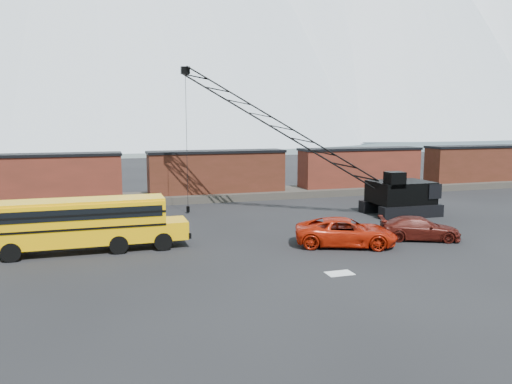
# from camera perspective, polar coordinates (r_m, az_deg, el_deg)

# --- Properties ---
(ground) EXTENTS (160.00, 160.00, 0.00)m
(ground) POSITION_cam_1_polar(r_m,az_deg,el_deg) (29.73, 5.15, -7.13)
(ground) COLOR black
(ground) RESTS_ON ground
(gravel_berm) EXTENTS (120.00, 5.00, 0.70)m
(gravel_berm) POSITION_cam_1_polar(r_m,az_deg,el_deg) (50.27, -4.46, -0.39)
(gravel_berm) COLOR #413D36
(gravel_berm) RESTS_ON ground
(boxcar_west_near) EXTENTS (13.70, 3.10, 4.17)m
(boxcar_west_near) POSITION_cam_1_polar(r_m,az_deg,el_deg) (48.98, -23.07, 1.60)
(boxcar_west_near) COLOR #471D14
(boxcar_west_near) RESTS_ON gravel_berm
(boxcar_mid) EXTENTS (13.70, 3.10, 4.17)m
(boxcar_mid) POSITION_cam_1_polar(r_m,az_deg,el_deg) (49.97, -4.49, 2.35)
(boxcar_mid) COLOR #4B1F15
(boxcar_mid) RESTS_ON gravel_berm
(boxcar_east_near) EXTENTS (13.70, 3.10, 4.17)m
(boxcar_east_near) POSITION_cam_1_polar(r_m,az_deg,el_deg) (55.73, 11.77, 2.81)
(boxcar_east_near) COLOR #471D14
(boxcar_east_near) RESTS_ON gravel_berm
(boxcar_east_far) EXTENTS (13.70, 3.10, 4.17)m
(boxcar_east_far) POSITION_cam_1_polar(r_m,az_deg,el_deg) (65.02, 24.21, 3.01)
(boxcar_east_far) COLOR #4B1F15
(boxcar_east_far) RESTS_ON gravel_berm
(snow_patch) EXTENTS (1.40, 0.90, 0.02)m
(snow_patch) POSITION_cam_1_polar(r_m,az_deg,el_deg) (26.45, 9.52, -9.15)
(snow_patch) COLOR silver
(snow_patch) RESTS_ON ground
(school_bus) EXTENTS (11.65, 2.65, 3.19)m
(school_bus) POSITION_cam_1_polar(r_m,az_deg,el_deg) (31.58, -18.94, -3.29)
(school_bus) COLOR #E5A404
(school_bus) RESTS_ON ground
(red_pickup) EXTENTS (6.96, 5.07, 1.76)m
(red_pickup) POSITION_cam_1_polar(r_m,az_deg,el_deg) (31.95, 10.23, -4.52)
(red_pickup) COLOR #AF1D08
(red_pickup) RESTS_ON ground
(maroon_suv) EXTENTS (5.65, 4.01, 1.52)m
(maroon_suv) POSITION_cam_1_polar(r_m,az_deg,el_deg) (34.77, 18.16, -3.97)
(maroon_suv) COLOR #43110C
(maroon_suv) RESTS_ON ground
(crawler_crane) EXTENTS (20.20, 8.34, 12.38)m
(crawler_crane) POSITION_cam_1_polar(r_m,az_deg,el_deg) (41.37, 3.54, 7.00)
(crawler_crane) COLOR black
(crawler_crane) RESTS_ON ground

